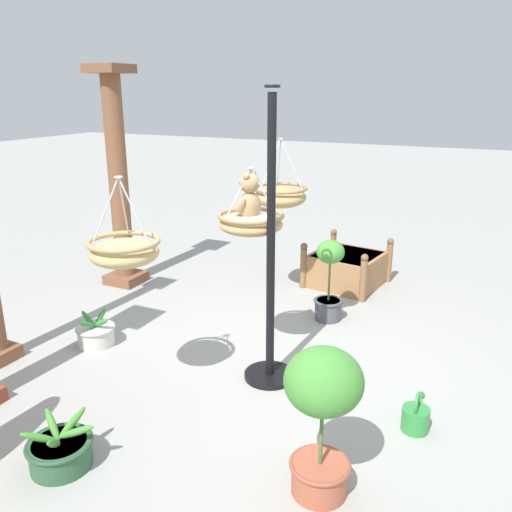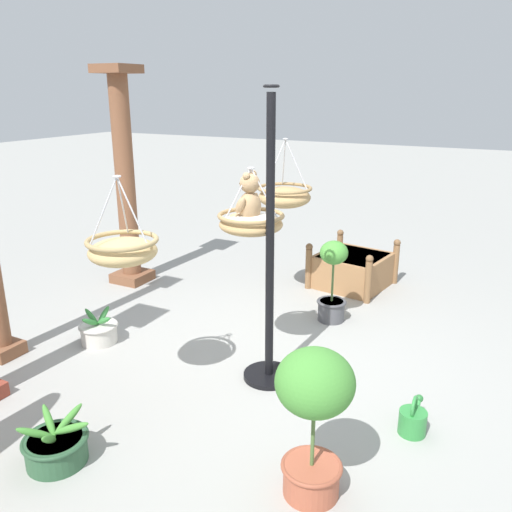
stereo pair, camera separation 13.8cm
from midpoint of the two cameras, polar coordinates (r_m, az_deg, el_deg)
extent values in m
plane|color=#9E9E99|center=(4.84, -0.49, -11.83)|extent=(40.00, 40.00, 0.00)
cylinder|color=black|center=(4.18, 0.68, 1.01)|extent=(0.07, 0.07, 2.37)
cylinder|color=black|center=(4.65, 0.63, -12.84)|extent=(0.44, 0.44, 0.04)
torus|color=black|center=(4.01, 0.75, 18.02)|extent=(0.12, 0.12, 0.02)
ellipsoid|color=tan|center=(4.38, -1.46, 3.45)|extent=(0.54, 0.54, 0.17)
torus|color=#97794E|center=(4.37, -1.47, 4.41)|extent=(0.56, 0.56, 0.04)
ellipsoid|color=silver|center=(4.38, -1.46, 3.71)|extent=(0.47, 0.47, 0.14)
cylinder|color=#B7B7BC|center=(4.45, -1.58, 7.26)|extent=(0.23, 0.14, 0.40)
cylinder|color=#B7B7BC|center=(4.26, -2.89, 6.78)|extent=(0.23, 0.14, 0.40)
cylinder|color=#B7B7BC|center=(4.27, 0.00, 6.83)|extent=(0.01, 0.26, 0.40)
torus|color=#B7B7BC|center=(4.29, -1.51, 9.55)|extent=(0.06, 0.06, 0.01)
ellipsoid|color=tan|center=(4.35, -1.59, 5.37)|extent=(0.21, 0.18, 0.25)
sphere|color=tan|center=(4.32, -1.62, 7.93)|extent=(0.19, 0.19, 0.17)
ellipsoid|color=tan|center=(4.35, -2.34, 7.82)|extent=(0.08, 0.07, 0.05)
sphere|color=black|center=(4.36, -2.63, 7.88)|extent=(0.02, 0.02, 0.02)
sphere|color=tan|center=(4.26, -1.98, 8.69)|extent=(0.06, 0.06, 0.06)
sphere|color=tan|center=(4.36, -1.27, 8.91)|extent=(0.06, 0.06, 0.06)
ellipsoid|color=tan|center=(4.26, -2.61, 5.52)|extent=(0.07, 0.12, 0.16)
ellipsoid|color=tan|center=(4.46, -1.25, 6.08)|extent=(0.07, 0.12, 0.16)
ellipsoid|color=tan|center=(4.37, -3.00, 4.14)|extent=(0.08, 0.15, 0.08)
ellipsoid|color=tan|center=(4.47, -2.29, 4.46)|extent=(0.08, 0.15, 0.08)
ellipsoid|color=tan|center=(3.94, -15.11, 0.31)|extent=(0.50, 0.50, 0.19)
torus|color=tan|center=(3.91, -15.21, 1.51)|extent=(0.53, 0.53, 0.04)
cylinder|color=#B7B7BC|center=(3.97, -15.19, 5.22)|extent=(0.22, 0.13, 0.47)
cylinder|color=#B7B7BC|center=(3.82, -17.12, 4.59)|extent=(0.22, 0.13, 0.47)
cylinder|color=#B7B7BC|center=(3.78, -14.15, 4.71)|extent=(0.01, 0.24, 0.47)
torus|color=#B7B7BC|center=(3.82, -15.78, 8.27)|extent=(0.06, 0.06, 0.01)
ellipsoid|color=tan|center=(5.87, 1.95, 6.42)|extent=(0.59, 0.59, 0.23)
torus|color=#97794E|center=(5.85, 1.96, 7.41)|extent=(0.61, 0.61, 0.04)
cylinder|color=#B7B7BC|center=(5.94, 1.84, 10.18)|extent=(0.25, 0.15, 0.54)
cylinder|color=#B7B7BC|center=(5.73, 0.89, 9.91)|extent=(0.25, 0.15, 0.54)
cylinder|color=#B7B7BC|center=(5.76, 3.24, 9.92)|extent=(0.01, 0.28, 0.54)
torus|color=#B7B7BC|center=(5.78, 2.02, 12.64)|extent=(0.06, 0.06, 0.01)
cube|color=brown|center=(5.48, -26.79, -9.46)|extent=(0.29, 0.29, 0.12)
cylinder|color=brown|center=(6.68, -15.32, 7.57)|extent=(0.24, 0.24, 2.56)
cube|color=brown|center=(6.98, -14.51, -2.31)|extent=(0.42, 0.42, 0.12)
cube|color=brown|center=(6.59, -16.30, 19.01)|extent=(0.45, 0.45, 0.10)
cube|color=#9E7047|center=(6.73, 9.26, -1.43)|extent=(0.93, 0.92, 0.41)
cube|color=#382819|center=(6.67, 9.33, -0.03)|extent=(0.82, 0.81, 0.06)
cylinder|color=brown|center=(6.54, 4.58, -1.35)|extent=(0.08, 0.08, 0.51)
cylinder|color=brown|center=(7.22, 7.82, 0.40)|extent=(0.08, 0.08, 0.51)
cylinder|color=brown|center=(6.21, 10.97, -2.70)|extent=(0.08, 0.08, 0.51)
cylinder|color=brown|center=(6.92, 13.72, -0.72)|extent=(0.08, 0.08, 0.51)
sphere|color=brown|center=(6.45, 4.64, 1.05)|extent=(0.09, 0.09, 0.09)
sphere|color=brown|center=(7.15, 7.92, 2.59)|extent=(0.09, 0.09, 0.09)
sphere|color=brown|center=(6.12, 11.13, -0.19)|extent=(0.09, 0.09, 0.09)
sphere|color=brown|center=(6.84, 13.89, 1.55)|extent=(0.09, 0.09, 0.09)
cylinder|color=#4C4C51|center=(5.73, 7.15, -5.80)|extent=(0.29, 0.29, 0.22)
torus|color=#444449|center=(5.69, 7.19, -4.87)|extent=(0.32, 0.32, 0.03)
cylinder|color=#382819|center=(5.69, 7.19, -4.91)|extent=(0.25, 0.25, 0.03)
cylinder|color=#4C6B38|center=(5.61, 7.28, -2.77)|extent=(0.02, 0.02, 0.42)
ellipsoid|color=#478E38|center=(5.50, 7.41, 0.44)|extent=(0.29, 0.29, 0.25)
cylinder|color=#2D5638|center=(3.93, -21.50, -19.42)|extent=(0.40, 0.40, 0.19)
torus|color=#294E32|center=(3.88, -21.65, -18.43)|extent=(0.43, 0.43, 0.03)
cylinder|color=#382819|center=(3.88, -21.64, -18.49)|extent=(0.35, 0.35, 0.03)
ellipsoid|color=#478E38|center=(3.89, -20.38, -16.66)|extent=(0.26, 0.08, 0.16)
ellipsoid|color=#478E38|center=(3.92, -22.26, -16.68)|extent=(0.15, 0.24, 0.19)
ellipsoid|color=#478E38|center=(3.83, -23.50, -17.71)|extent=(0.23, 0.19, 0.18)
ellipsoid|color=#478E38|center=(3.76, -22.20, -18.40)|extent=(0.23, 0.16, 0.20)
ellipsoid|color=#478E38|center=(3.78, -20.06, -17.57)|extent=(0.14, 0.26, 0.14)
cylinder|color=beige|center=(5.41, -17.72, -8.26)|extent=(0.35, 0.35, 0.19)
torus|color=#BCB7AE|center=(5.37, -17.80, -7.46)|extent=(0.38, 0.38, 0.03)
cylinder|color=#382819|center=(5.37, -17.80, -7.51)|extent=(0.30, 0.30, 0.03)
ellipsoid|color=#38843D|center=(5.40, -17.29, -6.39)|extent=(0.21, 0.07, 0.17)
ellipsoid|color=#38843D|center=(5.40, -18.47, -6.56)|extent=(0.07, 0.20, 0.18)
ellipsoid|color=#38843D|center=(5.29, -18.60, -7.06)|extent=(0.21, 0.07, 0.16)
ellipsoid|color=#38843D|center=(5.27, -17.24, -6.96)|extent=(0.09, 0.22, 0.15)
cylinder|color=#AD563D|center=(3.52, 5.70, -22.86)|extent=(0.35, 0.35, 0.21)
torus|color=#9C4E37|center=(3.45, 5.75, -21.68)|extent=(0.38, 0.38, 0.03)
cylinder|color=#382819|center=(3.46, 5.75, -21.74)|extent=(0.30, 0.30, 0.03)
cylinder|color=#4C6B38|center=(3.33, 5.86, -19.00)|extent=(0.02, 0.02, 0.38)
ellipsoid|color=#478E38|center=(3.12, 6.09, -13.42)|extent=(0.47, 0.47, 0.40)
cylinder|color=#338C3F|center=(4.14, 16.01, -16.72)|extent=(0.20, 0.20, 0.18)
cylinder|color=#338C3F|center=(4.25, 16.39, -15.48)|extent=(0.17, 0.04, 0.14)
sphere|color=#287033|center=(4.29, 16.62, -14.35)|extent=(0.06, 0.06, 0.06)
torus|color=#338C3F|center=(4.07, 16.17, -15.21)|extent=(0.16, 0.02, 0.16)
camera|label=1|loc=(0.07, -90.89, -0.29)|focal=36.74mm
camera|label=2|loc=(0.07, 89.11, 0.29)|focal=36.74mm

